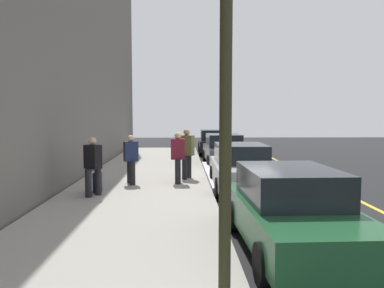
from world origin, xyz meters
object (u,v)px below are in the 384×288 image
(parked_car_black, at_px, (213,142))
(pedestrian_burgundy_coat, at_px, (178,156))
(rolling_suitcase, at_px, (97,182))
(parked_car_silver, at_px, (241,167))
(pedestrian_olive_coat, at_px, (187,152))
(parked_car_charcoal, at_px, (224,150))
(traffic_light_pole, at_px, (226,53))
(pedestrian_black_coat, at_px, (93,165))
(parked_car_green, at_px, (291,210))
(pedestrian_navy_coat, at_px, (131,158))

(parked_car_black, xyz_separation_m, pedestrian_burgundy_coat, (11.11, -2.12, 0.32))
(parked_car_black, xyz_separation_m, rolling_suitcase, (12.61, -4.52, -0.31))
(parked_car_silver, height_order, pedestrian_olive_coat, pedestrian_olive_coat)
(parked_car_charcoal, height_order, pedestrian_burgundy_coat, pedestrian_burgundy_coat)
(parked_car_silver, distance_m, pedestrian_burgundy_coat, 2.17)
(parked_car_charcoal, distance_m, traffic_light_pole, 15.39)
(parked_car_silver, bearing_deg, parked_car_charcoal, 178.94)
(parked_car_black, xyz_separation_m, parked_car_charcoal, (5.34, 0.09, 0.00))
(parked_car_black, distance_m, pedestrian_black_coat, 13.91)
(pedestrian_black_coat, distance_m, traffic_light_pole, 8.15)
(pedestrian_burgundy_coat, relative_size, rolling_suitcase, 1.83)
(parked_car_black, xyz_separation_m, pedestrian_olive_coat, (10.20, -1.80, 0.36))
(parked_car_green, height_order, traffic_light_pole, traffic_light_pole)
(pedestrian_olive_coat, bearing_deg, pedestrian_black_coat, -42.64)
(parked_car_black, distance_m, parked_car_charcoal, 5.34)
(parked_car_black, xyz_separation_m, traffic_light_pole, (20.47, -1.55, 2.31))
(pedestrian_black_coat, distance_m, pedestrian_navy_coat, 2.05)
(parked_car_black, distance_m, pedestrian_navy_coat, 11.87)
(pedestrian_black_coat, distance_m, pedestrian_olive_coat, 4.01)
(pedestrian_olive_coat, bearing_deg, parked_car_black, 169.97)
(pedestrian_navy_coat, relative_size, pedestrian_olive_coat, 0.91)
(parked_car_green, bearing_deg, parked_car_black, -179.93)
(parked_car_silver, bearing_deg, pedestrian_navy_coat, -95.48)
(pedestrian_navy_coat, bearing_deg, pedestrian_burgundy_coat, 96.06)
(pedestrian_olive_coat, height_order, rolling_suitcase, pedestrian_olive_coat)
(parked_car_green, bearing_deg, pedestrian_black_coat, -132.28)
(parked_car_charcoal, relative_size, pedestrian_burgundy_coat, 2.49)
(parked_car_silver, relative_size, pedestrian_black_coat, 2.46)
(parked_car_charcoal, height_order, pedestrian_navy_coat, pedestrian_navy_coat)
(parked_car_black, distance_m, traffic_light_pole, 20.66)
(parked_car_black, distance_m, pedestrian_burgundy_coat, 11.32)
(pedestrian_burgundy_coat, xyz_separation_m, rolling_suitcase, (1.49, -2.41, -0.63))
(parked_car_black, height_order, parked_car_charcoal, same)
(pedestrian_black_coat, bearing_deg, pedestrian_navy_coat, 156.07)
(pedestrian_burgundy_coat, xyz_separation_m, traffic_light_pole, (9.35, 0.57, 1.99))
(parked_car_charcoal, bearing_deg, rolling_suitcase, -32.39)
(parked_car_black, height_order, traffic_light_pole, traffic_light_pole)
(parked_car_green, height_order, rolling_suitcase, parked_car_green)
(pedestrian_navy_coat, distance_m, pedestrian_burgundy_coat, 1.58)
(pedestrian_navy_coat, bearing_deg, parked_car_black, 161.89)
(parked_car_charcoal, bearing_deg, parked_car_green, -0.30)
(pedestrian_black_coat, distance_m, rolling_suitcase, 0.82)
(parked_car_green, xyz_separation_m, pedestrian_burgundy_coat, (-6.17, -2.14, 0.32))
(pedestrian_olive_coat, relative_size, rolling_suitcase, 1.91)
(parked_car_charcoal, xyz_separation_m, pedestrian_navy_coat, (5.94, -3.77, 0.28))
(parked_car_green, bearing_deg, pedestrian_olive_coat, -165.53)
(parked_car_green, bearing_deg, pedestrian_navy_coat, -148.28)
(parked_car_silver, xyz_separation_m, traffic_light_pole, (8.84, -1.52, 2.31))
(parked_car_charcoal, distance_m, pedestrian_navy_coat, 7.04)
(traffic_light_pole, bearing_deg, parked_car_charcoal, 173.83)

